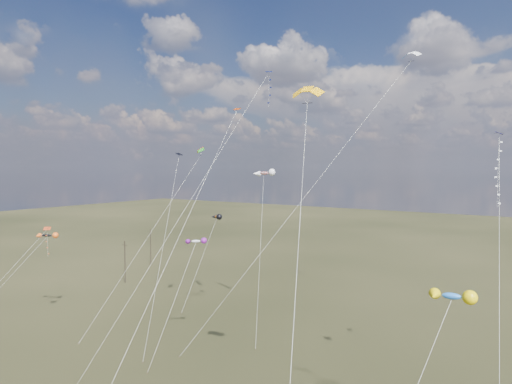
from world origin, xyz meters
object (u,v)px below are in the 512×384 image
Objects in this scene: utility_pole_far at (151,247)px; novelty_black_orange at (46,236)px; utility_pole_near at (125,261)px; parafoil_yellow at (307,91)px.

utility_pole_far is 0.64× the size of novelty_black_orange.
utility_pole_near and utility_pole_far have the same top height.
parafoil_yellow reaches higher than utility_pole_far.
parafoil_yellow reaches higher than novelty_black_orange.
parafoil_yellow is (59.73, -39.36, 23.80)m from utility_pole_far.
utility_pole_near is 1.00× the size of utility_pole_far.
parafoil_yellow is 48.57m from novelty_black_orange.
utility_pole_far is 37.20m from novelty_black_orange.
utility_pole_far is (-8.00, 14.00, 0.00)m from utility_pole_near.
utility_pole_far is at bearing 113.02° from novelty_black_orange.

